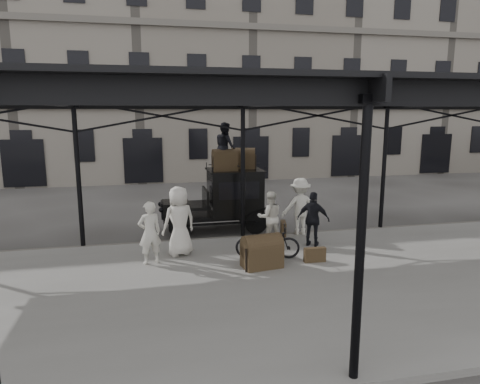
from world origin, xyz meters
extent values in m
plane|color=#383533|center=(0.00, 0.00, 0.00)|extent=(120.00, 120.00, 0.00)
cube|color=slate|center=(0.00, -2.00, 0.07)|extent=(28.00, 8.00, 0.15)
cylinder|color=black|center=(0.00, 2.00, 2.15)|extent=(0.14, 0.14, 4.30)
cylinder|color=black|center=(0.00, -5.80, 2.15)|extent=(0.14, 0.14, 4.30)
cube|color=black|center=(0.00, 2.00, 4.48)|extent=(22.00, 0.10, 0.45)
cube|color=black|center=(0.00, -5.80, 4.48)|extent=(22.00, 0.10, 0.45)
cube|color=black|center=(0.00, -1.70, 4.65)|extent=(22.50, 9.00, 0.08)
cube|color=silver|center=(0.00, -1.70, 4.72)|extent=(18.00, 7.00, 0.04)
cube|color=slate|center=(0.00, 18.00, 7.00)|extent=(64.00, 8.00, 14.00)
cylinder|color=black|center=(-1.99, 2.63, 0.40)|extent=(0.80, 0.10, 0.80)
cylinder|color=black|center=(-1.99, 4.07, 0.40)|extent=(0.80, 0.10, 0.80)
cylinder|color=black|center=(0.61, 2.63, 0.40)|extent=(0.80, 0.10, 0.80)
cylinder|color=black|center=(0.61, 4.07, 0.40)|extent=(0.80, 0.10, 0.80)
cube|color=black|center=(-0.74, 3.35, 0.55)|extent=(3.60, 1.25, 0.12)
cube|color=black|center=(-2.09, 3.35, 0.85)|extent=(0.90, 1.00, 0.55)
cube|color=black|center=(-2.56, 3.35, 0.85)|extent=(0.06, 0.70, 0.55)
cube|color=black|center=(-1.29, 3.35, 0.95)|extent=(0.70, 1.30, 0.10)
cube|color=black|center=(0.01, 3.35, 1.35)|extent=(1.80, 1.45, 1.55)
cube|color=black|center=(0.01, 2.62, 1.55)|extent=(1.40, 0.02, 0.60)
cube|color=black|center=(0.01, 3.35, 2.15)|extent=(1.90, 1.55, 0.06)
imported|color=beige|center=(-3.00, -0.01, 1.01)|extent=(0.71, 0.57, 1.71)
imported|color=beige|center=(0.67, 1.13, 0.96)|extent=(0.82, 0.65, 1.62)
imported|color=beige|center=(-2.17, 0.53, 1.14)|extent=(1.13, 0.95, 1.98)
imported|color=black|center=(1.85, 0.52, 0.98)|extent=(1.04, 0.87, 1.67)
imported|color=silver|center=(1.90, 1.80, 1.09)|extent=(1.22, 0.70, 1.89)
imported|color=black|center=(0.20, -0.27, 0.62)|extent=(1.89, 1.05, 0.94)
imported|color=black|center=(-0.34, 3.25, 3.00)|extent=(0.76, 0.90, 1.65)
cube|color=brown|center=(0.16, -0.08, 0.40)|extent=(0.67, 0.56, 0.50)
cube|color=#4B3B23|center=(1.33, 1.80, 0.38)|extent=(0.29, 0.62, 0.45)
cube|color=#4B3B23|center=(1.37, -0.85, 0.35)|extent=(0.60, 0.16, 0.40)
camera|label=1|loc=(-2.99, -11.25, 4.19)|focal=32.00mm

